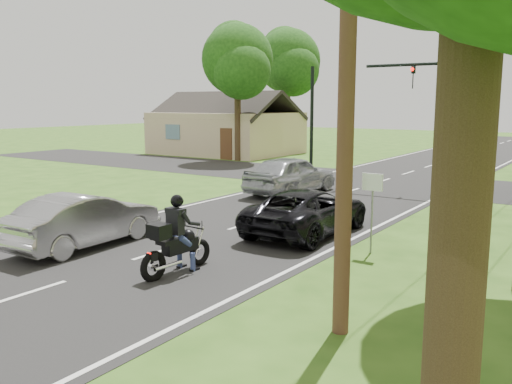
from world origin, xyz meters
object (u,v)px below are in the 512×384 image
dark_suv (308,211)px  utility_pole_near (348,28)px  silver_suv (291,174)px  sign_green (459,165)px  sign_white (372,194)px  silver_sedan (85,220)px  motorcycle_rider (175,243)px  traffic_signal (443,98)px

dark_suv → utility_pole_near: (3.94, -6.00, 4.39)m
silver_suv → sign_green: sign_green is taller
dark_suv → sign_white: 2.79m
sign_white → sign_green: size_ratio=1.00×
silver_sedan → utility_pole_near: utility_pole_near is taller
dark_suv → sign_white: sign_white is taller
dark_suv → motorcycle_rider: bearing=82.3°
motorcycle_rider → utility_pole_near: bearing=-6.7°
traffic_signal → sign_white: size_ratio=3.00×
silver_sedan → sign_green: sign_green is taller
dark_suv → utility_pole_near: bearing=122.6°
utility_pole_near → silver_suv: bearing=123.9°
utility_pole_near → sign_white: (-1.50, 4.98, -3.49)m
silver_sedan → dark_suv: bearing=-134.8°
motorcycle_rider → silver_suv: (-3.51, 11.19, 0.11)m
silver_suv → traffic_signal: (5.22, 3.98, 3.29)m
traffic_signal → sign_white: traffic_signal is taller
dark_suv → silver_sedan: silver_sedan is taller
sign_green → utility_pole_near: bearing=-84.3°
utility_pole_near → silver_sedan: bearing=171.5°
sign_green → sign_white: bearing=-91.4°
motorcycle_rider → silver_suv: 11.73m
traffic_signal → sign_white: 11.39m
dark_suv → silver_sedan: 6.45m
silver_suv → sign_green: bearing=-167.2°
traffic_signal → sign_green: (1.56, -3.02, -2.54)m
dark_suv → silver_sedan: size_ratio=1.10×
silver_sedan → sign_green: bearing=-123.1°
motorcycle_rider → dark_suv: (0.64, 5.17, -0.05)m
silver_sedan → sign_green: (6.99, 11.74, 0.85)m
sign_green → silver_sedan: bearing=-120.8°
motorcycle_rider → utility_pole_near: 6.37m
dark_suv → traffic_signal: bearing=-96.8°
motorcycle_rider → dark_suv: motorcycle_rider is taller
motorcycle_rider → utility_pole_near: size_ratio=0.22×
motorcycle_rider → sign_green: sign_green is taller
motorcycle_rider → silver_sedan: bearing=177.2°
dark_suv → traffic_signal: size_ratio=0.77×
motorcycle_rider → traffic_signal: 15.64m
traffic_signal → utility_pole_near: 16.28m
silver_suv → traffic_signal: traffic_signal is taller
silver_sedan → sign_green: 13.69m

